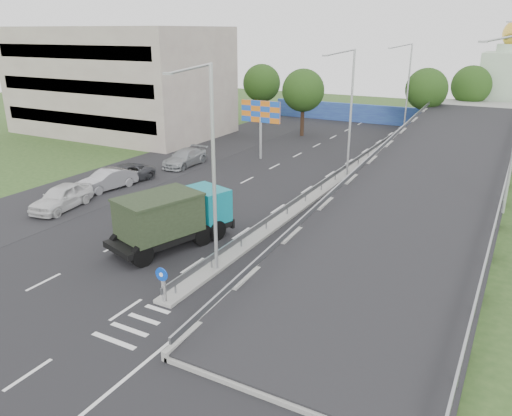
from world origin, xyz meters
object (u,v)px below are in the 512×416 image
Objects in this scene: parked_car_a at (61,197)px; parked_car_b at (107,180)px; dump_truck at (173,216)px; sign_bollard at (163,284)px; lamp_post_far at (407,84)px; parked_car_c at (123,174)px; lamp_post_near at (210,161)px; lamp_post_mid at (349,107)px; billboard at (261,115)px; church at (510,82)px; parked_car_d at (185,158)px.

parked_car_a is 4.84m from parked_car_b.
dump_truck is 1.53× the size of parked_car_a.
sign_bollard is at bearing -28.43° from parked_car_b.
lamp_post_far is 40.05m from parked_car_a.
sign_bollard is at bearing -32.84° from parked_car_c.
lamp_post_mid is at bearing 90.00° from lamp_post_near.
billboard reaches higher than dump_truck.
church is at bearing 54.76° from lamp_post_far.
lamp_post_far is at bearing 63.16° from billboard.
lamp_post_mid is at bearing -106.22° from church.
lamp_post_near and lamp_post_far have the same top height.
sign_bollard is 0.12× the size of church.
sign_bollard is 24.30m from lamp_post_mid.
lamp_post_far is (0.11, 43.83, 4.77)m from sign_bollard.
dump_truck is at bearing -95.66° from lamp_post_far.
lamp_post_mid is 1.97× the size of parked_car_d.
church is at bearing 59.30° from billboard.
lamp_post_near is 18.54m from parked_car_c.
lamp_post_far is (0.00, 20.00, 0.00)m from lamp_post_mid.
lamp_post_near is 40.00m from lamp_post_far.
dump_truck is at bearing 155.75° from lamp_post_near.
lamp_post_far is (0.00, 40.00, 0.00)m from lamp_post_near.
parked_car_c is at bearing 137.79° from sign_bollard.
sign_bollard is 27.53m from billboard.
lamp_post_near is at bearing -90.00° from lamp_post_mid.
parked_car_c is at bearing -119.29° from church.
church is (9.89, 14.00, -0.50)m from lamp_post_far.
lamp_post_near reaches higher than sign_bollard.
lamp_post_mid is at bearing 13.45° from parked_car_d.
billboard is at bearing 167.62° from lamp_post_mid.
billboard reaches higher than parked_car_d.
lamp_post_mid is at bearing 89.74° from sign_bollard.
parked_car_b is at bearing 141.83° from sign_bollard.
sign_bollard is 6.12m from lamp_post_near.
billboard is (-9.11, 22.00, -1.62)m from lamp_post_near.
parked_car_b is at bearing -114.68° from lamp_post_far.
billboard is at bearing -120.70° from church.
lamp_post_near is 20.00m from lamp_post_mid.
billboard is at bearing 121.73° from dump_truck.
lamp_post_far is at bearing 75.06° from parked_car_b.
parked_car_b is at bearing 168.37° from dump_truck.
billboard is (-19.00, -32.00, -1.12)m from church.
parked_car_d is (0.94, 8.67, -0.03)m from parked_car_b.
church reaches higher than parked_car_d.
billboard is 8.11m from parked_car_d.
parked_car_d is (-23.77, -37.59, -4.57)m from church.
church reaches higher than lamp_post_near.
church reaches higher than parked_car_a.
parked_car_a is 13.49m from parked_car_d.
lamp_post_near is 17.46m from parked_car_b.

